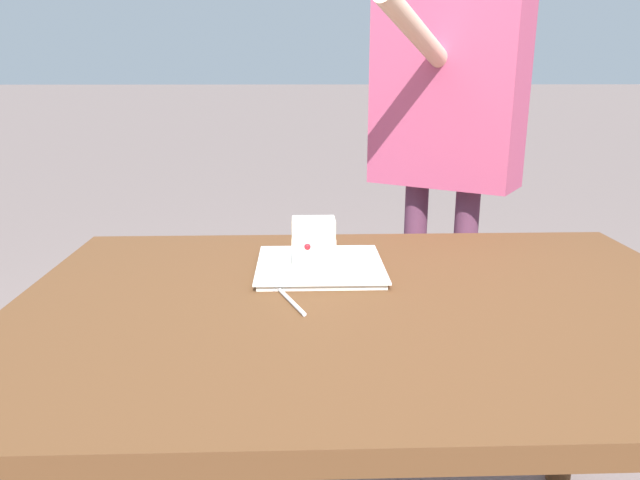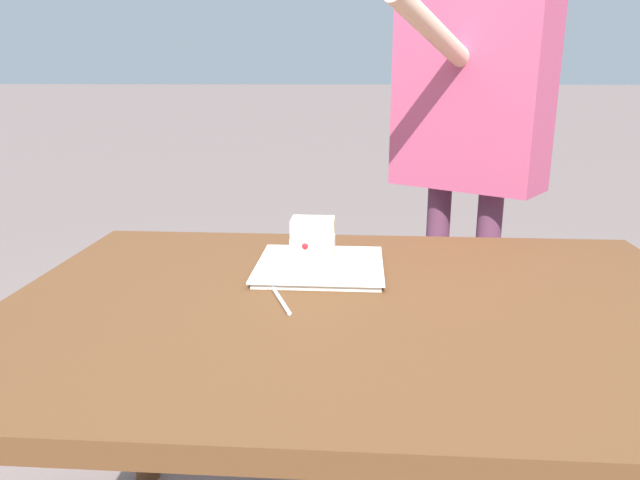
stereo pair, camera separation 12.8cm
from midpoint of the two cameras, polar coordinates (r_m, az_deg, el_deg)
name	(u,v)px [view 1 (the left image)]	position (r m, az deg, el deg)	size (l,w,h in m)	color
patio_table	(369,345)	(1.18, 1.66, -10.14)	(1.37, 0.95, 0.74)	brown
dessert_plate	(320,266)	(1.30, -2.83, -2.61)	(0.28, 0.28, 0.02)	white
cake_slice	(314,242)	(1.26, -3.52, -0.26)	(0.09, 0.08, 0.11)	beige
dessert_fork	(286,296)	(1.14, -6.50, -5.47)	(0.07, 0.16, 0.01)	silver
diner_person	(447,99)	(1.88, 10.22, 13.25)	(0.53, 0.61, 1.63)	#5D3049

